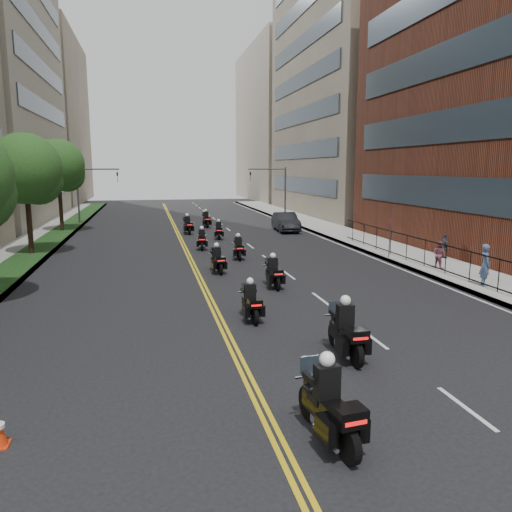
{
  "coord_description": "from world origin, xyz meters",
  "views": [
    {
      "loc": [
        -3.88,
        -9.54,
        5.53
      ],
      "look_at": [
        0.92,
        12.6,
        1.51
      ],
      "focal_mm": 35.0,
      "sensor_mm": 36.0,
      "label": 1
    }
  ],
  "objects_px": {
    "pedestrian_b": "(439,254)",
    "pedestrian_c": "(444,246)",
    "motorcycle_7": "(219,231)",
    "motorcycle_8": "(188,226)",
    "pedestrian_a": "(485,265)",
    "motorcycle_1": "(346,333)",
    "motorcycle_3": "(273,274)",
    "motorcycle_9": "(206,220)",
    "motorcycle_4": "(217,261)",
    "parked_sedan": "(286,222)",
    "motorcycle_2": "(251,304)",
    "motorcycle_6": "(202,240)",
    "motorcycle_0": "(330,408)",
    "motorcycle_5": "(239,249)"
  },
  "relations": [
    {
      "from": "motorcycle_1",
      "to": "motorcycle_4",
      "type": "height_order",
      "value": "motorcycle_1"
    },
    {
      "from": "pedestrian_c",
      "to": "pedestrian_b",
      "type": "bearing_deg",
      "value": 149.95
    },
    {
      "from": "motorcycle_7",
      "to": "pedestrian_b",
      "type": "height_order",
      "value": "pedestrian_b"
    },
    {
      "from": "motorcycle_2",
      "to": "motorcycle_5",
      "type": "distance_m",
      "value": 12.49
    },
    {
      "from": "motorcycle_7",
      "to": "pedestrian_b",
      "type": "distance_m",
      "value": 17.81
    },
    {
      "from": "pedestrian_b",
      "to": "pedestrian_c",
      "type": "height_order",
      "value": "pedestrian_b"
    },
    {
      "from": "motorcycle_3",
      "to": "pedestrian_a",
      "type": "xyz_separation_m",
      "value": [
        9.45,
        -2.34,
        0.48
      ]
    },
    {
      "from": "motorcycle_3",
      "to": "pedestrian_b",
      "type": "distance_m",
      "value": 9.86
    },
    {
      "from": "motorcycle_3",
      "to": "motorcycle_9",
      "type": "xyz_separation_m",
      "value": [
        -0.31,
        24.48,
        0.04
      ]
    },
    {
      "from": "motorcycle_9",
      "to": "motorcycle_0",
      "type": "bearing_deg",
      "value": -95.3
    },
    {
      "from": "motorcycle_0",
      "to": "motorcycle_8",
      "type": "distance_m",
      "value": 33.38
    },
    {
      "from": "motorcycle_4",
      "to": "motorcycle_5",
      "type": "distance_m",
      "value": 4.15
    },
    {
      "from": "motorcycle_8",
      "to": "pedestrian_c",
      "type": "xyz_separation_m",
      "value": [
        14.15,
        -15.68,
        0.21
      ]
    },
    {
      "from": "pedestrian_a",
      "to": "pedestrian_c",
      "type": "xyz_separation_m",
      "value": [
        2.3,
        6.83,
        -0.23
      ]
    },
    {
      "from": "motorcycle_1",
      "to": "motorcycle_6",
      "type": "xyz_separation_m",
      "value": [
        -2.02,
        20.7,
        -0.1
      ]
    },
    {
      "from": "motorcycle_6",
      "to": "pedestrian_b",
      "type": "height_order",
      "value": "pedestrian_b"
    },
    {
      "from": "motorcycle_1",
      "to": "motorcycle_9",
      "type": "xyz_separation_m",
      "value": [
        -0.25,
        33.43,
        -0.05
      ]
    },
    {
      "from": "motorcycle_2",
      "to": "motorcycle_8",
      "type": "distance_m",
      "value": 24.91
    },
    {
      "from": "motorcycle_8",
      "to": "motorcycle_7",
      "type": "bearing_deg",
      "value": -65.57
    },
    {
      "from": "motorcycle_9",
      "to": "parked_sedan",
      "type": "relative_size",
      "value": 0.47
    },
    {
      "from": "motorcycle_3",
      "to": "motorcycle_4",
      "type": "relative_size",
      "value": 1.01
    },
    {
      "from": "motorcycle_9",
      "to": "motorcycle_8",
      "type": "bearing_deg",
      "value": -118.16
    },
    {
      "from": "pedestrian_a",
      "to": "pedestrian_c",
      "type": "bearing_deg",
      "value": -1.07
    },
    {
      "from": "motorcycle_7",
      "to": "motorcycle_8",
      "type": "height_order",
      "value": "motorcycle_8"
    },
    {
      "from": "motorcycle_6",
      "to": "parked_sedan",
      "type": "height_order",
      "value": "parked_sedan"
    },
    {
      "from": "motorcycle_0",
      "to": "pedestrian_c",
      "type": "relative_size",
      "value": 1.72
    },
    {
      "from": "motorcycle_1",
      "to": "pedestrian_b",
      "type": "distance_m",
      "value": 14.5
    },
    {
      "from": "motorcycle_7",
      "to": "parked_sedan",
      "type": "relative_size",
      "value": 0.43
    },
    {
      "from": "motorcycle_1",
      "to": "motorcycle_3",
      "type": "height_order",
      "value": "motorcycle_1"
    },
    {
      "from": "motorcycle_3",
      "to": "parked_sedan",
      "type": "height_order",
      "value": "parked_sedan"
    },
    {
      "from": "motorcycle_0",
      "to": "motorcycle_6",
      "type": "bearing_deg",
      "value": 83.1
    },
    {
      "from": "pedestrian_a",
      "to": "pedestrian_b",
      "type": "height_order",
      "value": "pedestrian_a"
    },
    {
      "from": "motorcycle_7",
      "to": "pedestrian_a",
      "type": "xyz_separation_m",
      "value": [
        9.7,
        -18.88,
        0.5
      ]
    },
    {
      "from": "motorcycle_1",
      "to": "motorcycle_4",
      "type": "relative_size",
      "value": 1.16
    },
    {
      "from": "motorcycle_8",
      "to": "motorcycle_9",
      "type": "height_order",
      "value": "motorcycle_8"
    },
    {
      "from": "motorcycle_1",
      "to": "motorcycle_7",
      "type": "distance_m",
      "value": 25.49
    },
    {
      "from": "motorcycle_7",
      "to": "pedestrian_a",
      "type": "bearing_deg",
      "value": -57.75
    },
    {
      "from": "motorcycle_1",
      "to": "motorcycle_9",
      "type": "relative_size",
      "value": 1.07
    },
    {
      "from": "motorcycle_1",
      "to": "motorcycle_8",
      "type": "relative_size",
      "value": 1.07
    },
    {
      "from": "pedestrian_b",
      "to": "motorcycle_8",
      "type": "bearing_deg",
      "value": 14.47
    },
    {
      "from": "pedestrian_c",
      "to": "pedestrian_a",
      "type": "bearing_deg",
      "value": 168.48
    },
    {
      "from": "motorcycle_9",
      "to": "pedestrian_c",
      "type": "relative_size",
      "value": 1.58
    },
    {
      "from": "motorcycle_2",
      "to": "pedestrian_c",
      "type": "xyz_separation_m",
      "value": [
        13.81,
        9.23,
        0.27
      ]
    },
    {
      "from": "motorcycle_8",
      "to": "pedestrian_a",
      "type": "height_order",
      "value": "pedestrian_a"
    },
    {
      "from": "motorcycle_8",
      "to": "motorcycle_9",
      "type": "relative_size",
      "value": 1.0
    },
    {
      "from": "parked_sedan",
      "to": "pedestrian_b",
      "type": "xyz_separation_m",
      "value": [
        3.45,
        -18.47,
        0.09
      ]
    },
    {
      "from": "pedestrian_c",
      "to": "motorcycle_2",
      "type": "bearing_deg",
      "value": 130.85
    },
    {
      "from": "motorcycle_6",
      "to": "parked_sedan",
      "type": "bearing_deg",
      "value": 50.76
    },
    {
      "from": "parked_sedan",
      "to": "pedestrian_a",
      "type": "bearing_deg",
      "value": -78.63
    },
    {
      "from": "motorcycle_2",
      "to": "motorcycle_6",
      "type": "distance_m",
      "value": 16.49
    }
  ]
}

